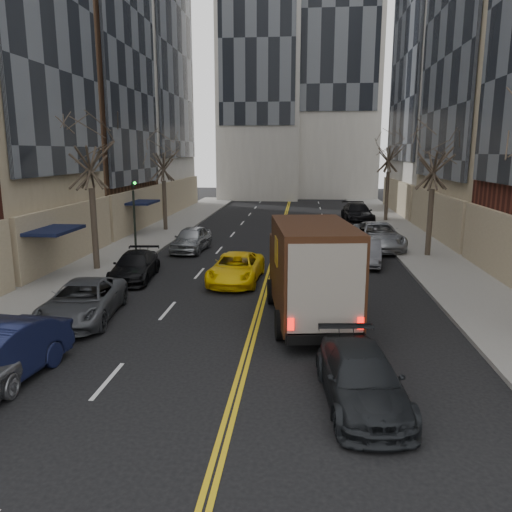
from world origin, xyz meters
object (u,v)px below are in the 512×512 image
Objects in this scene: taxi at (236,268)px; pedestrian at (311,309)px; ups_truck at (310,272)px; observer_sedan at (361,378)px.

taxi is 7.18m from pedestrian.
ups_truck reaches higher than taxi.
ups_truck is 6.29m from taxi.
ups_truck is 1.44× the size of taxi.
taxi is (-3.34, 5.20, -1.16)m from ups_truck.
taxi is at bearing 115.03° from ups_truck.
ups_truck is 4.26× the size of pedestrian.
ups_truck reaches higher than pedestrian.
observer_sedan is at bearing 177.90° from pedestrian.
ups_truck is 1.48× the size of observer_sedan.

